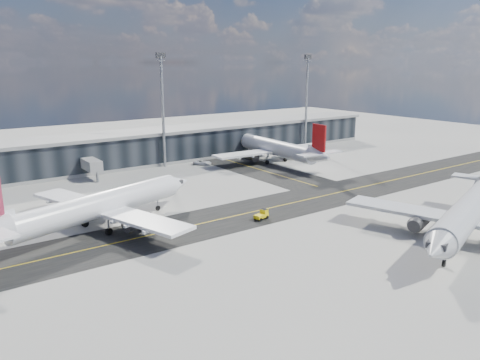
# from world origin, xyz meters

# --- Properties ---
(ground) EXTENTS (300.00, 300.00, 0.00)m
(ground) POSITION_xyz_m (0.00, 0.00, 0.00)
(ground) COLOR gray
(ground) RESTS_ON ground
(taxiway_lanes) EXTENTS (180.00, 63.00, 0.03)m
(taxiway_lanes) POSITION_xyz_m (3.91, 10.74, 0.01)
(taxiway_lanes) COLOR black
(taxiway_lanes) RESTS_ON ground
(terminal_concourse) EXTENTS (152.00, 19.80, 8.80)m
(terminal_concourse) POSITION_xyz_m (0.04, 54.93, 4.09)
(terminal_concourse) COLOR black
(terminal_concourse) RESTS_ON ground
(floodlight_masts) EXTENTS (102.50, 0.70, 28.90)m
(floodlight_masts) POSITION_xyz_m (0.00, 48.00, 15.61)
(floodlight_masts) COLOR gray
(floodlight_masts) RESTS_ON ground
(airliner_af) EXTENTS (40.69, 35.08, 12.30)m
(airliner_af) POSITION_xyz_m (-30.59, 10.97, 4.06)
(airliner_af) COLOR white
(airliner_af) RESTS_ON ground
(airliner_redtail) EXTENTS (35.25, 41.38, 12.27)m
(airliner_redtail) POSITION_xyz_m (26.73, 34.93, 4.05)
(airliner_redtail) COLOR white
(airliner_redtail) RESTS_ON ground
(airliner_near) EXTENTS (42.23, 36.43, 12.79)m
(airliner_near) POSITION_xyz_m (14.98, -25.47, 4.23)
(airliner_near) COLOR silver
(airliner_near) RESTS_ON ground
(baggage_tug) EXTENTS (2.91, 1.90, 1.68)m
(baggage_tug) POSITION_xyz_m (-5.58, -0.16, 0.84)
(baggage_tug) COLOR yellow
(baggage_tug) RESTS_ON ground
(service_van) EXTENTS (4.88, 5.23, 1.36)m
(service_van) POSITION_xyz_m (9.02, 44.00, 0.68)
(service_van) COLOR white
(service_van) RESTS_ON ground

